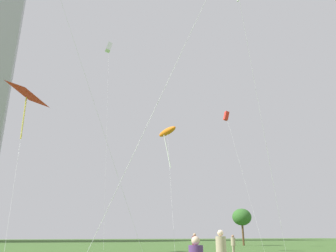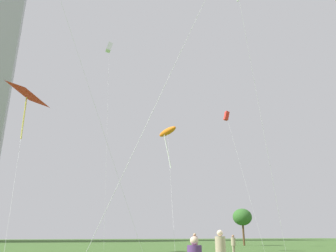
# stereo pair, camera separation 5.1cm
# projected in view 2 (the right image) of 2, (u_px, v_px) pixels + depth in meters

# --- Properties ---
(person_standing_1) EXTENTS (0.38, 0.38, 1.71)m
(person_standing_1) POSITION_uv_depth(u_px,v_px,m) (195.00, 244.00, 23.92)
(person_standing_1) COLOR tan
(person_standing_1) RESTS_ON ground
(person_standing_3) EXTENTS (0.39, 0.39, 1.76)m
(person_standing_3) POSITION_uv_depth(u_px,v_px,m) (221.00, 251.00, 12.16)
(person_standing_3) COLOR #593372
(person_standing_3) RESTS_ON ground
(person_standing_4) EXTENTS (0.36, 0.36, 1.61)m
(person_standing_4) POSITION_uv_depth(u_px,v_px,m) (233.00, 244.00, 26.07)
(person_standing_4) COLOR tan
(person_standing_4) RESTS_ON ground
(kite_flying_0) EXTENTS (1.11, 7.36, 31.14)m
(kite_flying_0) POSITION_uv_depth(u_px,v_px,m) (109.00, 48.00, 52.15)
(kite_flying_0) COLOR silver
(kite_flying_0) RESTS_ON ground
(kite_flying_2) EXTENTS (2.70, 8.41, 12.94)m
(kite_flying_2) POSITION_uv_depth(u_px,v_px,m) (168.00, 132.00, 35.89)
(kite_flying_2) COLOR silver
(kite_flying_2) RESTS_ON ground
(kite_flying_5) EXTENTS (0.88, 4.39, 14.77)m
(kite_flying_5) POSITION_uv_depth(u_px,v_px,m) (227.00, 117.00, 36.31)
(kite_flying_5) COLOR silver
(kite_flying_5) RESTS_ON ground
(kite_flying_7) EXTENTS (2.95, 9.30, 13.79)m
(kite_flying_7) POSITION_uv_depth(u_px,v_px,m) (27.00, 96.00, 27.66)
(kite_flying_7) COLOR silver
(kite_flying_7) RESTS_ON ground
(park_tree_1) EXTENTS (3.09, 3.09, 5.75)m
(park_tree_1) POSITION_uv_depth(u_px,v_px,m) (242.00, 217.00, 53.32)
(park_tree_1) COLOR brown
(park_tree_1) RESTS_ON ground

